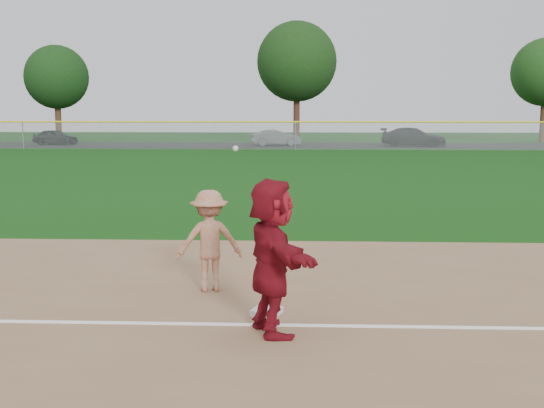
{
  "coord_description": "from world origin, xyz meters",
  "views": [
    {
      "loc": [
        0.47,
        -9.36,
        2.79
      ],
      "look_at": [
        0.0,
        1.5,
        1.3
      ],
      "focal_mm": 45.0,
      "sensor_mm": 36.0,
      "label": 1
    }
  ],
  "objects_px": {
    "base_runner": "(272,257)",
    "car_mid": "(276,138)",
    "car_left": "(55,137)",
    "car_right": "(414,137)",
    "first_base": "(266,311)"
  },
  "relations": [
    {
      "from": "base_runner",
      "to": "car_right",
      "type": "relative_size",
      "value": 0.39
    },
    {
      "from": "first_base",
      "to": "base_runner",
      "type": "height_order",
      "value": "base_runner"
    },
    {
      "from": "base_runner",
      "to": "car_left",
      "type": "relative_size",
      "value": 0.52
    },
    {
      "from": "base_runner",
      "to": "car_mid",
      "type": "bearing_deg",
      "value": -17.83
    },
    {
      "from": "car_mid",
      "to": "car_left",
      "type": "bearing_deg",
      "value": 77.67
    },
    {
      "from": "first_base",
      "to": "car_right",
      "type": "xyz_separation_m",
      "value": [
        9.29,
        45.3,
        0.68
      ]
    },
    {
      "from": "first_base",
      "to": "base_runner",
      "type": "relative_size",
      "value": 0.19
    },
    {
      "from": "car_mid",
      "to": "base_runner",
      "type": "bearing_deg",
      "value": 172.67
    },
    {
      "from": "first_base",
      "to": "car_right",
      "type": "bearing_deg",
      "value": 78.41
    },
    {
      "from": "first_base",
      "to": "car_left",
      "type": "relative_size",
      "value": 0.1
    },
    {
      "from": "base_runner",
      "to": "car_mid",
      "type": "xyz_separation_m",
      "value": [
        -1.7,
        46.46,
        -0.35
      ]
    },
    {
      "from": "car_left",
      "to": "car_right",
      "type": "relative_size",
      "value": 0.74
    },
    {
      "from": "first_base",
      "to": "car_right",
      "type": "height_order",
      "value": "car_right"
    },
    {
      "from": "car_left",
      "to": "car_right",
      "type": "distance_m",
      "value": 29.21
    },
    {
      "from": "car_mid",
      "to": "car_right",
      "type": "bearing_deg",
      "value": -101.48
    }
  ]
}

